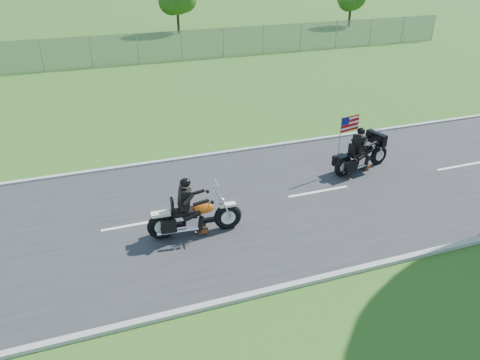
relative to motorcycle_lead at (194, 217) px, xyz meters
name	(u,v)px	position (x,y,z in m)	size (l,w,h in m)	color
ground	(203,213)	(0.55, 1.00, -0.58)	(420.00, 420.00, 0.00)	#26581B
road	(203,213)	(0.55, 1.00, -0.56)	(120.00, 8.00, 0.04)	#28282B
curb_north	(175,160)	(0.55, 5.05, -0.53)	(120.00, 0.18, 0.12)	#9E9B93
curb_south	(248,296)	(0.55, -3.05, -0.53)	(120.00, 0.18, 0.12)	#9E9B93
fence	(41,55)	(-4.45, 21.00, 0.42)	(60.00, 0.03, 2.00)	gray
motorcycle_lead	(194,217)	(0.00, 0.00, 0.00)	(2.76, 0.76, 1.85)	black
motorcycle_follow	(362,156)	(6.80, 2.00, 0.01)	(2.55, 1.09, 2.15)	black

